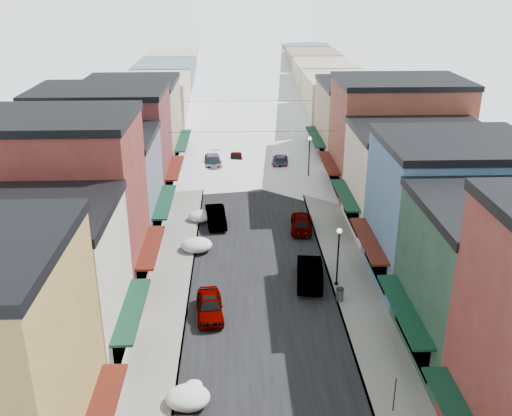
{
  "coord_description": "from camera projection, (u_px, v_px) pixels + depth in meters",
  "views": [
    {
      "loc": [
        -1.7,
        -15.04,
        20.47
      ],
      "look_at": [
        0.0,
        29.99,
        2.11
      ],
      "focal_mm": 40.0,
      "sensor_mm": 36.0,
      "label": 1
    }
  ],
  "objects": [
    {
      "name": "bldg_l_cream",
      "position": [
        26.0,
        287.0,
        31.01
      ],
      "size": [
        11.3,
        8.2,
        9.5
      ],
      "color": "beige",
      "rests_on": "ground"
    },
    {
      "name": "road",
      "position": [
        248.0,
        139.0,
        77.22
      ],
      "size": [
        10.0,
        160.0,
        0.01
      ],
      "primitive_type": "cube",
      "color": "black",
      "rests_on": "ground"
    },
    {
      "name": "car_black_sedan",
      "position": [
        281.0,
        161.0,
        65.64
      ],
      "size": [
        2.58,
        5.27,
        1.48
      ],
      "primitive_type": "imported",
      "rotation": [
        0.0,
        0.0,
        3.04
      ],
      "color": "black",
      "rests_on": "ground"
    },
    {
      "name": "bldg_r_green",
      "position": [
        507.0,
        283.0,
        31.47
      ],
      "size": [
        11.3,
        9.2,
        9.5
      ],
      "color": "#1D3D2D",
      "rests_on": "ground"
    },
    {
      "name": "car_lane_silver",
      "position": [
        236.0,
        160.0,
        65.76
      ],
      "size": [
        1.91,
        4.65,
        1.58
      ],
      "primitive_type": "imported",
      "rotation": [
        0.0,
        0.0,
        0.01
      ],
      "color": "gray",
      "rests_on": "ground"
    },
    {
      "name": "sidewalk_left",
      "position": [
        199.0,
        139.0,
        76.97
      ],
      "size": [
        3.2,
        160.0,
        0.15
      ],
      "primitive_type": "cube",
      "color": "gray",
      "rests_on": "ground"
    },
    {
      "name": "car_silver_wagon",
      "position": [
        213.0,
        163.0,
        64.77
      ],
      "size": [
        2.75,
        5.71,
        1.6
      ],
      "primitive_type": "imported",
      "rotation": [
        0.0,
        0.0,
        0.09
      ],
      "color": "#9C9EA4",
      "rests_on": "ground"
    },
    {
      "name": "trash_can",
      "position": [
        340.0,
        294.0,
        38.34
      ],
      "size": [
        0.53,
        0.53,
        0.91
      ],
      "color": "#4F5153",
      "rests_on": "sidewalk_right"
    },
    {
      "name": "sidewalk_right",
      "position": [
        296.0,
        138.0,
        77.43
      ],
      "size": [
        3.2,
        160.0,
        0.15
      ],
      "primitive_type": "cube",
      "color": "gray",
      "rests_on": "ground"
    },
    {
      "name": "streetlamp_near",
      "position": [
        338.0,
        249.0,
        39.51
      ],
      "size": [
        0.36,
        0.36,
        4.35
      ],
      "color": "black",
      "rests_on": "sidewalk_right"
    },
    {
      "name": "curb_right",
      "position": [
        285.0,
        138.0,
        77.37
      ],
      "size": [
        0.1,
        160.0,
        0.15
      ],
      "primitive_type": "cube",
      "color": "slate",
      "rests_on": "ground"
    },
    {
      "name": "car_gray_suv",
      "position": [
        301.0,
        222.0,
        49.3
      ],
      "size": [
        2.21,
        4.63,
        1.53
      ],
      "primitive_type": "imported",
      "rotation": [
        0.0,
        0.0,
        3.05
      ],
      "color": "gray",
      "rests_on": "ground"
    },
    {
      "name": "curb_left",
      "position": [
        210.0,
        139.0,
        77.02
      ],
      "size": [
        0.1,
        160.0,
        0.15
      ],
      "primitive_type": "cube",
      "color": "slate",
      "rests_on": "ground"
    },
    {
      "name": "bldg_r_cream",
      "position": [
        417.0,
        179.0,
        48.24
      ],
      "size": [
        12.3,
        9.2,
        9.0
      ],
      "color": "beige",
      "rests_on": "ground"
    },
    {
      "name": "car_silver_sedan",
      "position": [
        210.0,
        306.0,
        36.81
      ],
      "size": [
        2.04,
        4.3,
        1.42
      ],
      "primitive_type": "imported",
      "rotation": [
        0.0,
        0.0,
        0.09
      ],
      "color": "#A5A7AD",
      "rests_on": "ground"
    },
    {
      "name": "bldg_r_blue",
      "position": [
        450.0,
        212.0,
        39.61
      ],
      "size": [
        11.3,
        9.2,
        10.5
      ],
      "color": "#426B96",
      "rests_on": "ground"
    },
    {
      "name": "bldg_l_grayblue",
      "position": [
        95.0,
        188.0,
        46.38
      ],
      "size": [
        11.3,
        9.2,
        9.0
      ],
      "color": "slate",
      "rests_on": "ground"
    },
    {
      "name": "car_lane_white",
      "position": [
        256.0,
        111.0,
        89.39
      ],
      "size": [
        3.34,
        6.23,
        1.66
      ],
      "primitive_type": "imported",
      "rotation": [
        0.0,
        0.0,
        3.04
      ],
      "color": "white",
      "rests_on": "ground"
    },
    {
      "name": "overhead_cables",
      "position": [
        250.0,
        115.0,
        63.32
      ],
      "size": [
        16.4,
        15.04,
        0.04
      ],
      "color": "black",
      "rests_on": "ground"
    },
    {
      "name": "bldg_l_brick_near",
      "position": [
        56.0,
        207.0,
        37.83
      ],
      "size": [
        12.3,
        8.2,
        12.5
      ],
      "color": "maroon",
      "rests_on": "ground"
    },
    {
      "name": "snow_pile_mid",
      "position": [
        197.0,
        245.0,
        45.67
      ],
      "size": [
        2.51,
        2.74,
        1.06
      ],
      "color": "white",
      "rests_on": "ground"
    },
    {
      "name": "bldg_r_brick_far",
      "position": [
        396.0,
        137.0,
        56.12
      ],
      "size": [
        13.3,
        9.2,
        11.5
      ],
      "color": "brown",
      "rests_on": "ground"
    },
    {
      "name": "bldg_l_tan",
      "position": [
        132.0,
        125.0,
        63.77
      ],
      "size": [
        11.3,
        11.2,
        10.0
      ],
      "color": "tan",
      "rests_on": "ground"
    },
    {
      "name": "streetlamp_far",
      "position": [
        309.0,
        153.0,
        59.95
      ],
      "size": [
        0.4,
        0.4,
        4.84
      ],
      "color": "black",
      "rests_on": "sidewalk_right"
    },
    {
      "name": "car_dark_hatch",
      "position": [
        216.0,
        216.0,
        50.46
      ],
      "size": [
        2.12,
        4.68,
        1.49
      ],
      "primitive_type": "imported",
      "rotation": [
        0.0,
        0.0,
        0.12
      ],
      "color": "black",
      "rests_on": "ground"
    },
    {
      "name": "parking_sign",
      "position": [
        395.0,
        392.0,
        28.3
      ],
      "size": [
        0.09,
        0.26,
        1.98
      ],
      "color": "black",
      "rests_on": "sidewalk_right"
    },
    {
      "name": "bldg_r_tan",
      "position": [
        364.0,
        123.0,
        65.71
      ],
      "size": [
        11.3,
        11.2,
        9.5
      ],
      "color": "tan",
      "rests_on": "ground"
    },
    {
      "name": "car_green_sedan",
      "position": [
        310.0,
        272.0,
        40.78
      ],
      "size": [
        2.32,
        5.28,
        1.69
      ],
      "primitive_type": "imported",
      "rotation": [
        0.0,
        0.0,
        3.04
      ],
      "color": "black",
      "rests_on": "ground"
    },
    {
      "name": "snow_pile_far",
      "position": [
        201.0,
        216.0,
        51.28
      ],
      "size": [
        2.27,
        2.6,
        0.96
      ],
      "color": "white",
      "rests_on": "ground"
    },
    {
      "name": "distant_blocks",
      "position": [
        244.0,
        80.0,
        97.0
      ],
      "size": [
        34.0,
        55.0,
        8.0
      ],
      "color": "gray",
      "rests_on": "ground"
    },
    {
      "name": "bldg_l_brick_far",
      "position": [
        104.0,
        145.0,
        54.29
      ],
      "size": [
        13.3,
        9.2,
        11.0
      ],
      "color": "maroon",
      "rests_on": "ground"
    },
    {
      "name": "snow_pile_near",
      "position": [
        189.0,
        396.0,
        29.24
      ],
      "size": [
        2.29,
        2.61,
        0.97
      ],
      "color": "white",
      "rests_on": "ground"
    }
  ]
}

